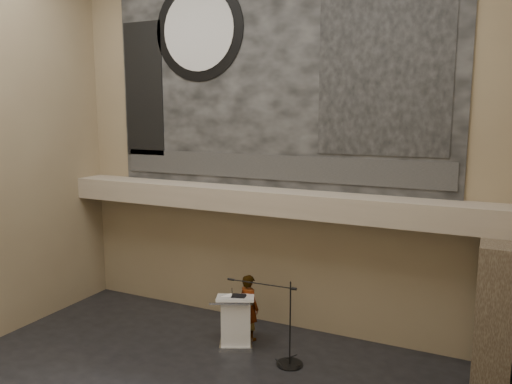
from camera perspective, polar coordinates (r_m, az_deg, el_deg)
The scene contains 16 objects.
wall_back at distance 11.07m, azimuth 1.80°, elevation 5.97°, with size 10.00×0.02×8.50m, color #826F52.
soffit at distance 10.86m, azimuth 0.91°, elevation -1.00°, with size 10.00×0.80×0.50m, color gray.
sprinkler_left at distance 11.62m, azimuth -6.39°, elevation -1.78°, with size 0.04×0.04×0.06m, color #B2893D.
sprinkler_right at distance 10.24m, azimuth 10.51°, elevation -3.38°, with size 0.04×0.04×0.06m, color #B2893D.
banner at distance 11.06m, azimuth 1.77°, elevation 13.49°, with size 8.00×0.05×5.00m, color black.
banner_text_strip at distance 11.06m, azimuth 1.64°, elevation 2.85°, with size 7.76×0.02×0.55m, color #2C2C2C.
banner_clock_rim at distance 11.97m, azimuth -6.60°, elevation 17.93°, with size 2.30×2.30×0.02m, color black.
banner_clock_face at distance 11.96m, azimuth -6.65°, elevation 17.94°, with size 1.84×1.84×0.02m, color silver.
banner_building_print at distance 10.29m, azimuth 14.38°, elevation 14.09°, with size 2.60×0.02×3.60m, color black.
banner_brick_print at distance 12.76m, azimuth -12.70°, elevation 11.36°, with size 1.10×0.02×3.20m, color black.
stone_pier at distance 9.92m, azimuth 25.54°, elevation -12.56°, with size 0.60×1.40×2.70m, color #413528.
lectern at distance 10.73m, azimuth -2.30°, elevation -14.55°, with size 0.93×0.82×1.14m.
binder at distance 10.47m, azimuth -1.99°, elevation -11.83°, with size 0.28×0.22×0.04m, color black.
papers at distance 10.52m, azimuth -3.10°, elevation -11.82°, with size 0.20×0.28×0.01m, color white.
speaker_person at distance 10.99m, azimuth -0.81°, elevation -13.00°, with size 0.52×0.34×1.44m, color white.
mic_stand at distance 10.18m, azimuth 3.60°, elevation -17.73°, with size 1.59×0.52×1.69m.
Camera 1 is at (4.46, -6.11, 4.88)m, focal length 35.00 mm.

